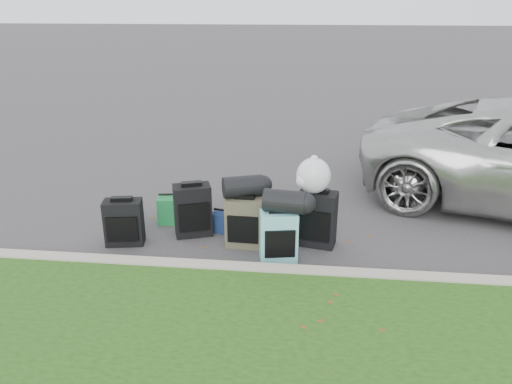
# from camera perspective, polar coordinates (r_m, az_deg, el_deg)

# --- Properties ---
(ground) EXTENTS (120.00, 120.00, 0.00)m
(ground) POSITION_cam_1_polar(r_m,az_deg,el_deg) (6.43, 0.70, -5.25)
(ground) COLOR #383535
(ground) RESTS_ON ground
(curb) EXTENTS (120.00, 0.18, 0.15)m
(curb) POSITION_cam_1_polar(r_m,az_deg,el_deg) (5.52, -0.32, -9.13)
(curb) COLOR #9E937F
(curb) RESTS_ON ground
(suitcase_small_black) EXTENTS (0.50, 0.33, 0.57)m
(suitcase_small_black) POSITION_cam_1_polar(r_m,az_deg,el_deg) (6.38, -14.86, -3.37)
(suitcase_small_black) COLOR black
(suitcase_small_black) RESTS_ON ground
(suitcase_large_black_left) EXTENTS (0.53, 0.42, 0.67)m
(suitcase_large_black_left) POSITION_cam_1_polar(r_m,az_deg,el_deg) (6.45, -7.25, -2.08)
(suitcase_large_black_left) COLOR black
(suitcase_large_black_left) RESTS_ON ground
(suitcase_olive) EXTENTS (0.46, 0.30, 0.62)m
(suitcase_olive) POSITION_cam_1_polar(r_m,az_deg,el_deg) (6.12, -1.29, -3.44)
(suitcase_olive) COLOR #3B3828
(suitcase_olive) RESTS_ON ground
(suitcase_teal) EXTENTS (0.46, 0.33, 0.60)m
(suitcase_teal) POSITION_cam_1_polar(r_m,az_deg,el_deg) (5.79, 2.60, -5.08)
(suitcase_teal) COLOR #589EA1
(suitcase_teal) RESTS_ON ground
(suitcase_large_black_right) EXTENTS (0.51, 0.37, 0.69)m
(suitcase_large_black_right) POSITION_cam_1_polar(r_m,az_deg,el_deg) (6.17, 6.99, -3.05)
(suitcase_large_black_right) COLOR black
(suitcase_large_black_right) RESTS_ON ground
(tote_green) EXTENTS (0.36, 0.31, 0.37)m
(tote_green) POSITION_cam_1_polar(r_m,az_deg,el_deg) (6.90, -9.77, -2.00)
(tote_green) COLOR #1C7E3B
(tote_green) RESTS_ON ground
(tote_navy) EXTENTS (0.28, 0.24, 0.26)m
(tote_navy) POSITION_cam_1_polar(r_m,az_deg,el_deg) (6.57, -3.89, -3.43)
(tote_navy) COLOR #16274E
(tote_navy) RESTS_ON ground
(duffel_left) EXTENTS (0.54, 0.40, 0.26)m
(duffel_left) POSITION_cam_1_polar(r_m,az_deg,el_deg) (6.02, -1.49, 0.65)
(duffel_left) COLOR black
(duffel_left) RESTS_ON suitcase_olive
(duffel_right) EXTENTS (0.50, 0.32, 0.26)m
(duffel_right) POSITION_cam_1_polar(r_m,az_deg,el_deg) (5.62, 3.29, -1.08)
(duffel_right) COLOR black
(duffel_right) RESTS_ON suitcase_teal
(trash_bag) EXTENTS (0.41, 0.41, 0.41)m
(trash_bag) POSITION_cam_1_polar(r_m,az_deg,el_deg) (5.98, 6.59, 1.86)
(trash_bag) COLOR white
(trash_bag) RESTS_ON suitcase_large_black_right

